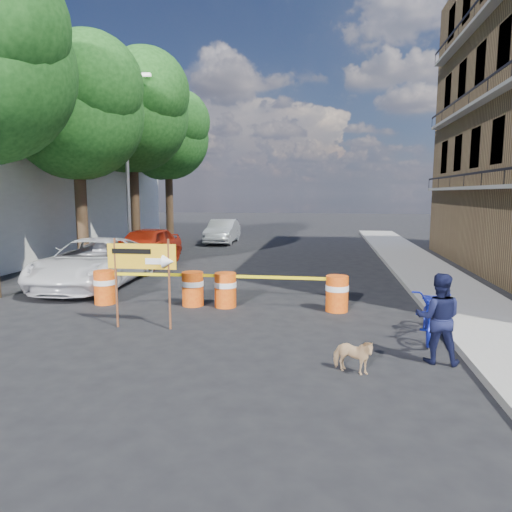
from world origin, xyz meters
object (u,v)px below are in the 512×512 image
(pedestrian, at_px, (438,318))
(dog, at_px, (353,356))
(barrel_far_left, at_px, (105,286))
(barrel_far_right, at_px, (337,293))
(suv_white, at_px, (94,263))
(barrel_mid_left, at_px, (193,288))
(barrel_mid_right, at_px, (225,289))
(sedan_silver, at_px, (223,231))
(detour_sign, at_px, (151,263))
(sedan_red, at_px, (146,246))
(bicycle, at_px, (430,289))

(pedestrian, bearing_deg, dog, 36.06)
(barrel_far_left, height_order, pedestrian, pedestrian)
(barrel_far_right, relative_size, suv_white, 0.17)
(barrel_mid_left, xyz_separation_m, barrel_mid_right, (0.88, -0.01, 0.00))
(barrel_far_right, height_order, suv_white, suv_white)
(barrel_mid_right, distance_m, sedan_silver, 15.55)
(barrel_far_right, height_order, pedestrian, pedestrian)
(barrel_far_left, xyz_separation_m, dog, (6.32, -3.88, -0.17))
(barrel_far_left, distance_m, dog, 7.42)
(detour_sign, xyz_separation_m, pedestrian, (5.69, -1.16, -0.66))
(barrel_far_left, xyz_separation_m, barrel_mid_right, (3.28, 0.16, 0.00))
(barrel_far_right, relative_size, sedan_silver, 0.21)
(barrel_far_left, bearing_deg, suv_white, 123.88)
(sedan_red, relative_size, sedan_silver, 1.08)
(barrel_far_left, xyz_separation_m, suv_white, (-1.49, 2.22, 0.28))
(sedan_red, bearing_deg, detour_sign, -65.77)
(detour_sign, relative_size, sedan_silver, 0.46)
(barrel_mid_right, relative_size, barrel_far_right, 1.00)
(bicycle, bearing_deg, sedan_silver, 126.29)
(pedestrian, distance_m, sedan_red, 13.37)
(pedestrian, bearing_deg, detour_sign, -1.97)
(barrel_far_left, bearing_deg, sedan_red, 102.97)
(detour_sign, bearing_deg, barrel_far_right, 27.10)
(barrel_far_right, height_order, detour_sign, detour_sign)
(barrel_mid_right, xyz_separation_m, sedan_red, (-4.77, 6.31, 0.32))
(barrel_far_right, distance_m, sedan_red, 9.91)
(barrel_mid_right, relative_size, pedestrian, 0.57)
(barrel_mid_right, xyz_separation_m, detour_sign, (-1.16, -2.14, 0.99))
(detour_sign, relative_size, bicycle, 0.98)
(barrel_mid_left, relative_size, pedestrian, 0.57)
(barrel_mid_right, xyz_separation_m, bicycle, (4.69, -1.86, 0.54))
(barrel_mid_right, xyz_separation_m, sedan_silver, (-3.55, 15.14, 0.23))
(sedan_silver, bearing_deg, barrel_mid_left, -81.81)
(sedan_red, bearing_deg, pedestrian, -44.85)
(detour_sign, xyz_separation_m, sedan_silver, (-2.40, 17.28, -0.75))
(bicycle, bearing_deg, dog, -116.71)
(detour_sign, height_order, bicycle, bicycle)
(bicycle, height_order, suv_white, bicycle)
(detour_sign, relative_size, dog, 2.76)
(dog, bearing_deg, bicycle, -14.85)
(barrel_mid_right, relative_size, sedan_silver, 0.21)
(barrel_far_left, height_order, barrel_far_right, same)
(suv_white, xyz_separation_m, sedan_red, (0.00, 4.25, 0.03))
(dog, bearing_deg, barrel_far_left, 80.72)
(barrel_far_left, relative_size, dog, 1.25)
(dog, bearing_deg, suv_white, 74.28)
(barrel_mid_left, distance_m, pedestrian, 6.35)
(detour_sign, relative_size, sedan_red, 0.43)
(sedan_silver, bearing_deg, barrel_far_left, -90.79)
(dog, bearing_deg, detour_sign, 87.90)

